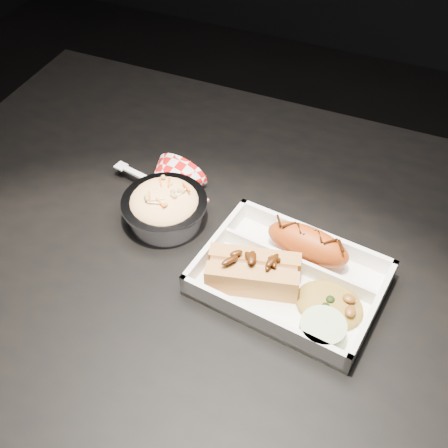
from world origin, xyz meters
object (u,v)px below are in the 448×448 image
(hotdog, at_px, (253,271))
(foil_coleslaw_cup, at_px, (165,206))
(fried_pastry, at_px, (308,244))
(food_tray, at_px, (290,281))
(dining_table, at_px, (249,289))
(napkin_fork, at_px, (163,188))

(hotdog, xyz_separation_m, foil_coleslaw_cup, (-0.17, 0.07, -0.00))
(fried_pastry, height_order, hotdog, hotdog)
(food_tray, height_order, hotdog, hotdog)
(dining_table, xyz_separation_m, fried_pastry, (0.08, 0.02, 0.12))
(hotdog, height_order, foil_coleslaw_cup, foil_coleslaw_cup)
(dining_table, height_order, napkin_fork, napkin_fork)
(dining_table, distance_m, napkin_fork, 0.22)
(napkin_fork, bearing_deg, food_tray, -9.49)
(hotdog, bearing_deg, dining_table, 99.09)
(hotdog, bearing_deg, napkin_fork, 136.16)
(food_tray, xyz_separation_m, napkin_fork, (-0.25, 0.10, 0.01))
(dining_table, relative_size, fried_pastry, 9.50)
(hotdog, xyz_separation_m, napkin_fork, (-0.20, 0.12, -0.02))
(food_tray, xyz_separation_m, hotdog, (-0.05, -0.02, 0.02))
(foil_coleslaw_cup, bearing_deg, fried_pastry, 2.00)
(dining_table, relative_size, napkin_fork, 6.89)
(food_tray, bearing_deg, foil_coleslaw_cup, 175.45)
(hotdog, height_order, napkin_fork, napkin_fork)
(food_tray, bearing_deg, hotdog, -149.23)
(fried_pastry, xyz_separation_m, foil_coleslaw_cup, (-0.23, -0.01, -0.00))
(dining_table, xyz_separation_m, foil_coleslaw_cup, (-0.15, 0.01, 0.12))
(foil_coleslaw_cup, bearing_deg, food_tray, -11.99)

